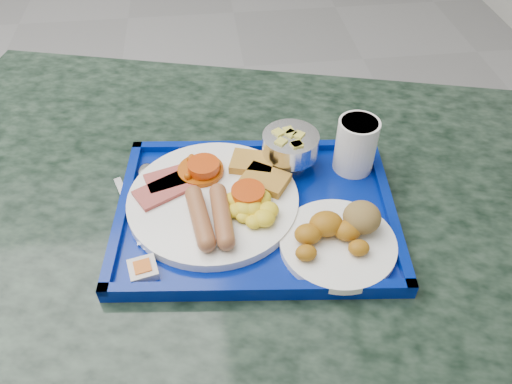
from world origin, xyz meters
TOP-DOWN VIEW (x-y plane):
  - table at (1.15, -0.50)m, footprint 1.49×1.19m
  - tray at (1.17, -0.52)m, footprint 0.48×0.37m
  - main_plate at (1.11, -0.50)m, footprint 0.28×0.28m
  - bread_plate at (1.29, -0.61)m, footprint 0.18×0.18m
  - fruit_bowl at (1.25, -0.42)m, footprint 0.10×0.10m
  - juice_cup at (1.36, -0.44)m, footprint 0.07×0.07m
  - spoon at (0.99, -0.44)m, footprint 0.04×0.19m
  - knife at (0.97, -0.51)m, footprint 0.07×0.17m
  - jam_packet at (1.00, -0.63)m, footprint 0.05×0.05m

SIDE VIEW (x-z plane):
  - table at x=1.15m, z-range 0.20..1.02m
  - tray at x=1.17m, z-range 0.81..0.84m
  - knife at x=0.97m, z-range 0.83..0.84m
  - spoon at x=0.99m, z-range 0.83..0.84m
  - jam_packet at x=1.00m, z-range 0.83..0.85m
  - main_plate at x=1.11m, z-range 0.83..0.87m
  - bread_plate at x=1.29m, z-range 0.82..0.88m
  - fruit_bowl at x=1.25m, z-range 0.84..0.91m
  - juice_cup at x=1.36m, z-range 0.84..0.93m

